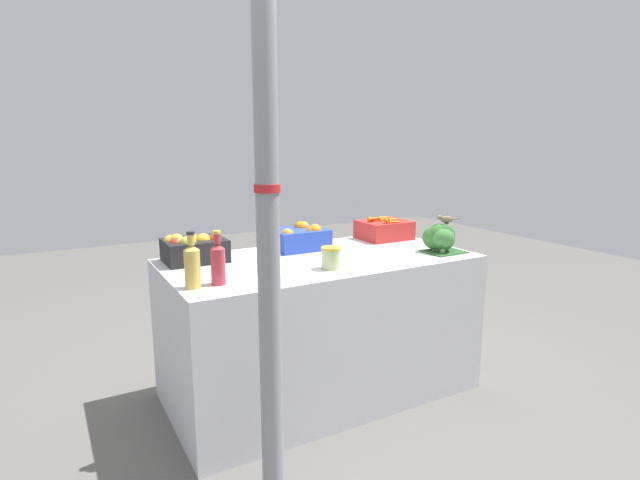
{
  "coord_description": "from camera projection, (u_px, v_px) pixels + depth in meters",
  "views": [
    {
      "loc": [
        -1.33,
        -2.35,
        1.44
      ],
      "look_at": [
        0.0,
        0.0,
        0.9
      ],
      "focal_mm": 28.0,
      "sensor_mm": 36.0,
      "label": 1
    }
  ],
  "objects": [
    {
      "name": "apple_crate",
      "position": [
        193.0,
        248.0,
        2.67
      ],
      "size": [
        0.32,
        0.26,
        0.16
      ],
      "color": "black",
      "rests_on": "market_table"
    },
    {
      "name": "orange_crate",
      "position": [
        300.0,
        237.0,
        2.98
      ],
      "size": [
        0.32,
        0.26,
        0.16
      ],
      "color": "#2847B7",
      "rests_on": "market_table"
    },
    {
      "name": "pickle_jar",
      "position": [
        331.0,
        258.0,
        2.52
      ],
      "size": [
        0.1,
        0.1,
        0.11
      ],
      "color": "#B2C684",
      "rests_on": "market_table"
    },
    {
      "name": "broccoli_pile",
      "position": [
        441.0,
        238.0,
        2.89
      ],
      "size": [
        0.22,
        0.21,
        0.17
      ],
      "color": "#2D602D",
      "rests_on": "market_table"
    },
    {
      "name": "ground_plane",
      "position": [
        320.0,
        390.0,
        2.93
      ],
      "size": [
        10.0,
        10.0,
        0.0
      ],
      "primitive_type": "plane",
      "color": "#605E59"
    },
    {
      "name": "sparrow_bird",
      "position": [
        446.0,
        219.0,
        2.87
      ],
      "size": [
        0.12,
        0.08,
        0.05
      ],
      "rotation": [
        0.0,
        0.0,
        2.57
      ],
      "color": "#4C3D2D",
      "rests_on": "broccoli_pile"
    },
    {
      "name": "support_pole",
      "position": [
        268.0,
        219.0,
        1.86
      ],
      "size": [
        0.1,
        0.1,
        2.31
      ],
      "color": "gray",
      "rests_on": "ground_plane"
    },
    {
      "name": "carrot_crate",
      "position": [
        384.0,
        229.0,
        3.28
      ],
      "size": [
        0.32,
        0.26,
        0.16
      ],
      "color": "red",
      "rests_on": "market_table"
    },
    {
      "name": "juice_bottle_ruby",
      "position": [
        218.0,
        262.0,
        2.24
      ],
      "size": [
        0.07,
        0.07,
        0.25
      ],
      "color": "#B2333D",
      "rests_on": "market_table"
    },
    {
      "name": "market_table",
      "position": [
        320.0,
        326.0,
        2.85
      ],
      "size": [
        1.69,
        0.86,
        0.8
      ],
      "primitive_type": "cube",
      "color": "silver",
      "rests_on": "ground_plane"
    },
    {
      "name": "juice_bottle_golden",
      "position": [
        192.0,
        265.0,
        2.18
      ],
      "size": [
        0.07,
        0.07,
        0.25
      ],
      "color": "gold",
      "rests_on": "market_table"
    }
  ]
}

